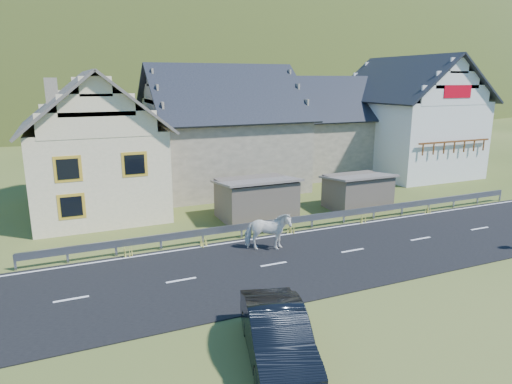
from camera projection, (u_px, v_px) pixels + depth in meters
name	position (u px, v px, depth m)	size (l,w,h in m)	color
ground	(352.00, 251.00, 20.87)	(160.00, 160.00, 0.00)	#344716
road	(352.00, 251.00, 20.86)	(60.00, 7.00, 0.04)	black
lane_markings	(353.00, 250.00, 20.86)	(60.00, 6.60, 0.01)	silver
guardrail	(312.00, 218.00, 24.01)	(28.10, 0.09, 0.75)	#93969B
shed_left	(256.00, 199.00, 25.62)	(4.30, 3.30, 2.40)	brown
shed_right	(357.00, 192.00, 27.71)	(3.80, 2.90, 2.20)	brown
house_cream	(93.00, 137.00, 26.66)	(7.80, 9.80, 8.30)	#FFE5B4
house_stone_a	(222.00, 123.00, 32.74)	(10.80, 9.80, 8.90)	tan
house_stone_b	(326.00, 121.00, 38.47)	(9.80, 8.80, 8.10)	tan
house_white	(408.00, 112.00, 37.91)	(8.80, 10.80, 9.70)	silver
mountain	(105.00, 149.00, 187.98)	(440.00, 280.00, 260.00)	#273916
horse	(268.00, 231.00, 20.76)	(2.10, 0.96, 1.77)	white
car	(278.00, 336.00, 12.60)	(1.62, 4.64, 1.53)	black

